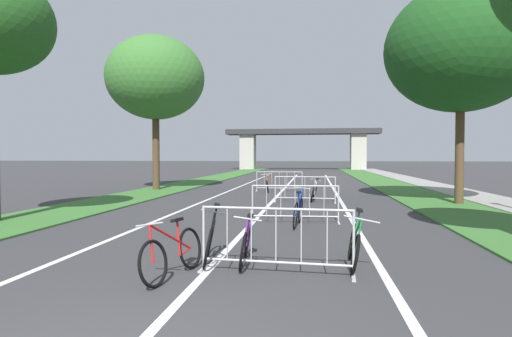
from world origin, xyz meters
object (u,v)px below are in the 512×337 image
object	(u,v)px
bicycle_black_2	(210,240)
bicycle_purple_4	(246,243)
tree_left_pine_far	(155,78)
bicycle_red_6	(173,253)
crowd_barrier_third	(305,190)
bicycle_orange_1	(267,185)
bicycle_white_3	(314,192)
crowd_barrier_fourth	(279,182)
crowd_barrier_nearest	(276,241)
bicycle_green_0	(354,245)
crowd_barrier_second	(295,204)
bicycle_blue_5	(298,211)
tree_right_pine_near	(461,49)

from	to	relation	value
bicycle_black_2	bicycle_purple_4	world-z (taller)	bicycle_black_2
tree_left_pine_far	bicycle_red_6	world-z (taller)	tree_left_pine_far
crowd_barrier_third	bicycle_orange_1	bearing A→B (deg)	114.43
bicycle_white_3	bicycle_red_6	bearing A→B (deg)	84.28
crowd_barrier_fourth	crowd_barrier_nearest	bearing A→B (deg)	-85.36
bicycle_orange_1	crowd_barrier_third	bearing A→B (deg)	106.02
bicycle_orange_1	bicycle_green_0	bearing A→B (deg)	93.98
crowd_barrier_second	bicycle_red_6	bearing A→B (deg)	-106.49
crowd_barrier_fourth	bicycle_blue_5	world-z (taller)	crowd_barrier_fourth
tree_left_pine_far	bicycle_purple_4	world-z (taller)	tree_left_pine_far
bicycle_blue_5	bicycle_red_6	size ratio (longest dim) A/B	1.01
tree_right_pine_near	bicycle_white_3	distance (m)	7.82
tree_left_pine_far	crowd_barrier_nearest	world-z (taller)	tree_left_pine_far
tree_right_pine_near	crowd_barrier_third	xyz separation A→B (m)	(-5.85, -0.04, -5.39)
crowd_barrier_second	tree_right_pine_near	bearing A→B (deg)	40.33
bicycle_red_6	crowd_barrier_second	bearing A→B (deg)	-94.29
crowd_barrier_nearest	bicycle_black_2	distance (m)	1.35
bicycle_green_0	bicycle_purple_4	size ratio (longest dim) A/B	1.04
crowd_barrier_nearest	crowd_barrier_second	xyz separation A→B (m)	(0.07, 5.05, 0.00)
crowd_barrier_second	bicycle_blue_5	distance (m)	0.58
bicycle_green_0	bicycle_blue_5	bearing A→B (deg)	-71.69
crowd_barrier_second	crowd_barrier_third	bearing A→B (deg)	88.25
crowd_barrier_second	bicycle_blue_5	size ratio (longest dim) A/B	1.41
bicycle_red_6	bicycle_green_0	bearing A→B (deg)	-148.13
bicycle_orange_1	bicycle_black_2	size ratio (longest dim) A/B	0.98
bicycle_orange_1	bicycle_white_3	world-z (taller)	bicycle_orange_1
tree_left_pine_far	bicycle_white_3	xyz separation A→B (m)	(8.52, -4.26, -5.71)
tree_left_pine_far	bicycle_purple_4	xyz separation A→B (m)	(7.37, -14.43, -5.72)
bicycle_green_0	crowd_barrier_third	bearing A→B (deg)	-80.99
crowd_barrier_second	bicycle_red_6	world-z (taller)	crowd_barrier_second
crowd_barrier_fourth	bicycle_orange_1	world-z (taller)	crowd_barrier_fourth
bicycle_white_3	bicycle_red_6	world-z (taller)	bicycle_white_3
crowd_barrier_nearest	bicycle_white_3	bearing A→B (deg)	86.84
crowd_barrier_fourth	bicycle_blue_5	size ratio (longest dim) A/B	1.40
crowd_barrier_third	bicycle_orange_1	distance (m)	4.90
crowd_barrier_fourth	bicycle_blue_5	bearing A→B (deg)	-82.47
crowd_barrier_second	bicycle_black_2	bearing A→B (deg)	-106.01
tree_left_pine_far	crowd_barrier_second	distance (m)	13.88
crowd_barrier_nearest	bicycle_orange_1	distance (m)	14.68
bicycle_blue_5	tree_left_pine_far	bearing A→B (deg)	132.79
bicycle_green_0	bicycle_white_3	size ratio (longest dim) A/B	1.03
tree_right_pine_near	crowd_barrier_fourth	world-z (taller)	tree_right_pine_near
crowd_barrier_third	bicycle_green_0	size ratio (longest dim) A/B	1.46
tree_left_pine_far	bicycle_black_2	distance (m)	16.86
bicycle_black_2	bicycle_white_3	bearing A→B (deg)	-111.31
crowd_barrier_nearest	bicycle_purple_4	world-z (taller)	crowd_barrier_nearest
crowd_barrier_second	bicycle_black_2	xyz separation A→B (m)	(-1.29, -4.48, -0.14)
crowd_barrier_third	bicycle_black_2	world-z (taller)	crowd_barrier_third
tree_right_pine_near	crowd_barrier_third	size ratio (longest dim) A/B	3.36
crowd_barrier_nearest	bicycle_white_3	xyz separation A→B (m)	(0.59, 10.68, -0.16)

